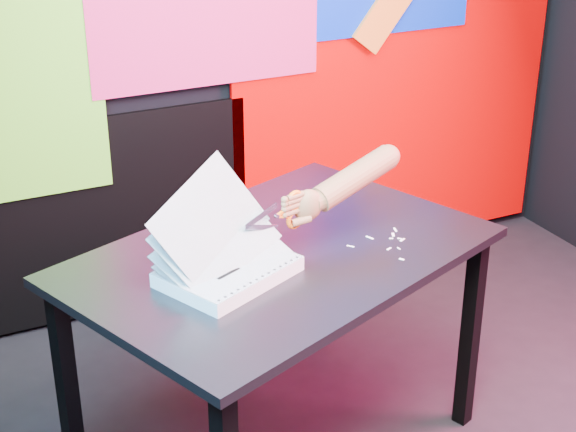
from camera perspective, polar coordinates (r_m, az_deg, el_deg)
room at (r=2.36m, az=13.38°, el=9.37°), size 3.01×3.01×2.71m
backdrop at (r=3.70m, az=-0.64°, el=9.19°), size 2.88×0.05×2.08m
work_table at (r=2.68m, az=-0.57°, el=-3.94°), size 1.44×1.21×0.75m
printout_stack at (r=2.48m, az=-3.94°, el=-3.38°), size 0.45×0.38×0.34m
scissors at (r=2.59m, az=0.20°, el=0.31°), size 0.21×0.06×0.12m
hand_forearm at (r=2.72m, az=3.85°, el=2.22°), size 0.45×0.16×0.16m
paper_clippings at (r=2.71m, az=6.48°, el=-1.60°), size 0.20×0.20×0.00m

